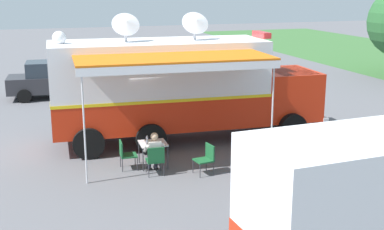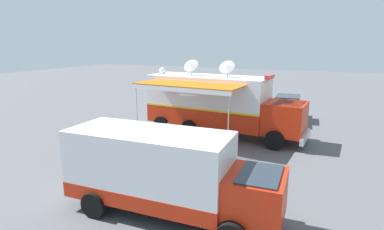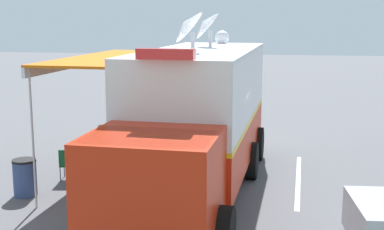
{
  "view_description": "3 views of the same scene",
  "coord_description": "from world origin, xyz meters",
  "px_view_note": "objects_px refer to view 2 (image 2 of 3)",
  "views": [
    {
      "loc": [
        16.8,
        -4.35,
        5.34
      ],
      "look_at": [
        1.15,
        0.81,
        1.16
      ],
      "focal_mm": 48.37,
      "sensor_mm": 36.0,
      "label": 1
    },
    {
      "loc": [
        17.04,
        7.02,
        5.35
      ],
      "look_at": [
        0.09,
        -0.99,
        1.03
      ],
      "focal_mm": 28.86,
      "sensor_mm": 36.0,
      "label": 2
    },
    {
      "loc": [
        -1.76,
        13.31,
        4.27
      ],
      "look_at": [
        0.38,
        -0.66,
        1.67
      ],
      "focal_mm": 49.15,
      "sensor_mm": 36.0,
      "label": 3
    }
  ],
  "objects_px": {
    "folding_table": "(177,130)",
    "trash_bin": "(208,149)",
    "water_bottle": "(174,127)",
    "folding_chair_beside_table": "(164,131)",
    "command_truck": "(218,103)",
    "car_behind_truck": "(212,95)",
    "car_far_corner": "(287,108)",
    "seated_responder": "(170,133)",
    "folding_chair_spare_by_truck": "(189,141)",
    "folding_chair_at_table": "(168,136)",
    "support_truck": "(164,173)"
  },
  "relations": [
    {
      "from": "folding_chair_beside_table",
      "to": "seated_responder",
      "type": "height_order",
      "value": "seated_responder"
    },
    {
      "from": "command_truck",
      "to": "folding_table",
      "type": "distance_m",
      "value": 3.09
    },
    {
      "from": "folding_chair_spare_by_truck",
      "to": "car_behind_truck",
      "type": "distance_m",
      "value": 12.61
    },
    {
      "from": "water_bottle",
      "to": "car_far_corner",
      "type": "xyz_separation_m",
      "value": [
        -7.75,
        4.96,
        0.05
      ]
    },
    {
      "from": "trash_bin",
      "to": "support_truck",
      "type": "relative_size",
      "value": 0.13
    },
    {
      "from": "folding_table",
      "to": "trash_bin",
      "type": "relative_size",
      "value": 0.93
    },
    {
      "from": "command_truck",
      "to": "trash_bin",
      "type": "distance_m",
      "value": 4.44
    },
    {
      "from": "folding_table",
      "to": "trash_bin",
      "type": "xyz_separation_m",
      "value": [
        1.73,
        2.61,
        -0.22
      ]
    },
    {
      "from": "folding_table",
      "to": "water_bottle",
      "type": "bearing_deg",
      "value": -102.76
    },
    {
      "from": "command_truck",
      "to": "water_bottle",
      "type": "distance_m",
      "value": 3.08
    },
    {
      "from": "support_truck",
      "to": "seated_responder",
      "type": "bearing_deg",
      "value": -151.89
    },
    {
      "from": "command_truck",
      "to": "folding_chair_at_table",
      "type": "distance_m",
      "value": 3.84
    },
    {
      "from": "command_truck",
      "to": "support_truck",
      "type": "relative_size",
      "value": 1.39
    },
    {
      "from": "water_bottle",
      "to": "folding_chair_beside_table",
      "type": "relative_size",
      "value": 0.26
    },
    {
      "from": "water_bottle",
      "to": "seated_responder",
      "type": "relative_size",
      "value": 0.18
    },
    {
      "from": "folding_chair_at_table",
      "to": "folding_chair_spare_by_truck",
      "type": "bearing_deg",
      "value": 77.45
    },
    {
      "from": "folding_chair_spare_by_truck",
      "to": "seated_responder",
      "type": "bearing_deg",
      "value": -109.65
    },
    {
      "from": "car_behind_truck",
      "to": "support_truck",
      "type": "bearing_deg",
      "value": 17.0
    },
    {
      "from": "support_truck",
      "to": "water_bottle",
      "type": "bearing_deg",
      "value": -153.87
    },
    {
      "from": "car_behind_truck",
      "to": "car_far_corner",
      "type": "bearing_deg",
      "value": 65.62
    },
    {
      "from": "folding_table",
      "to": "seated_responder",
      "type": "xyz_separation_m",
      "value": [
        0.61,
        -0.12,
        -0.02
      ]
    },
    {
      "from": "command_truck",
      "to": "seated_responder",
      "type": "height_order",
      "value": "command_truck"
    },
    {
      "from": "seated_responder",
      "to": "folding_table",
      "type": "bearing_deg",
      "value": 168.83
    },
    {
      "from": "water_bottle",
      "to": "folding_chair_spare_by_truck",
      "type": "xyz_separation_m",
      "value": [
        1.16,
        1.47,
        -0.32
      ]
    },
    {
      "from": "trash_bin",
      "to": "support_truck",
      "type": "bearing_deg",
      "value": 6.7
    },
    {
      "from": "folding_table",
      "to": "car_far_corner",
      "type": "relative_size",
      "value": 0.2
    },
    {
      "from": "car_far_corner",
      "to": "support_truck",
      "type": "bearing_deg",
      "value": -6.17
    },
    {
      "from": "folding_chair_beside_table",
      "to": "seated_responder",
      "type": "relative_size",
      "value": 0.7
    },
    {
      "from": "command_truck",
      "to": "car_behind_truck",
      "type": "height_order",
      "value": "command_truck"
    },
    {
      "from": "command_truck",
      "to": "trash_bin",
      "type": "bearing_deg",
      "value": 14.26
    },
    {
      "from": "folding_chair_spare_by_truck",
      "to": "car_far_corner",
      "type": "height_order",
      "value": "car_far_corner"
    },
    {
      "from": "folding_table",
      "to": "water_bottle",
      "type": "xyz_separation_m",
      "value": [
        -0.04,
        -0.17,
        0.16
      ]
    },
    {
      "from": "command_truck",
      "to": "folding_chair_beside_table",
      "type": "height_order",
      "value": "command_truck"
    },
    {
      "from": "command_truck",
      "to": "car_behind_truck",
      "type": "distance_m",
      "value": 9.52
    },
    {
      "from": "folding_chair_spare_by_truck",
      "to": "support_truck",
      "type": "relative_size",
      "value": 0.13
    },
    {
      "from": "folding_table",
      "to": "folding_chair_at_table",
      "type": "xyz_separation_m",
      "value": [
        0.8,
        -0.13,
        -0.16
      ]
    },
    {
      "from": "command_truck",
      "to": "car_behind_truck",
      "type": "bearing_deg",
      "value": -156.19
    },
    {
      "from": "folding_table",
      "to": "car_far_corner",
      "type": "height_order",
      "value": "car_far_corner"
    },
    {
      "from": "water_bottle",
      "to": "folding_chair_at_table",
      "type": "relative_size",
      "value": 0.26
    },
    {
      "from": "water_bottle",
      "to": "car_behind_truck",
      "type": "height_order",
      "value": "car_behind_truck"
    },
    {
      "from": "water_bottle",
      "to": "folding_chair_at_table",
      "type": "height_order",
      "value": "water_bottle"
    },
    {
      "from": "folding_chair_beside_table",
      "to": "trash_bin",
      "type": "relative_size",
      "value": 0.96
    },
    {
      "from": "support_truck",
      "to": "car_far_corner",
      "type": "distance_m",
      "value": 14.73
    },
    {
      "from": "water_bottle",
      "to": "trash_bin",
      "type": "relative_size",
      "value": 0.25
    },
    {
      "from": "command_truck",
      "to": "trash_bin",
      "type": "relative_size",
      "value": 10.56
    },
    {
      "from": "trash_bin",
      "to": "car_behind_truck",
      "type": "relative_size",
      "value": 0.21
    },
    {
      "from": "folding_chair_at_table",
      "to": "car_far_corner",
      "type": "relative_size",
      "value": 0.2
    },
    {
      "from": "folding_chair_beside_table",
      "to": "car_behind_truck",
      "type": "xyz_separation_m",
      "value": [
        -10.99,
        -1.39,
        0.37
      ]
    },
    {
      "from": "folding_chair_beside_table",
      "to": "car_far_corner",
      "type": "relative_size",
      "value": 0.2
    },
    {
      "from": "car_far_corner",
      "to": "seated_responder",
      "type": "bearing_deg",
      "value": -30.33
    }
  ]
}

